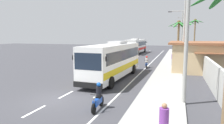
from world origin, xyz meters
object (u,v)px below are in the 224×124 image
Objects in this scene: utility_pole_distant at (183,33)px; utility_pole_far at (181,34)px; coach_bus_foreground at (113,59)px; utility_pole_mid at (184,28)px; palm_third at (178,34)px; pedestrian_midwalk at (164,124)px; utility_pole_nearest at (187,37)px; coach_bus_far_lane at (137,46)px; motorcycle_trailing at (98,99)px; palm_second at (188,31)px; pedestrian_near_kerb at (173,59)px; palm_fourth at (195,29)px; motorcycle_beside_bus at (147,63)px.

utility_pole_far is at bearing -92.19° from utility_pole_distant.
coach_bus_foreground is 36.22m from utility_pole_distant.
utility_pole_mid is 7.81m from palm_third.
utility_pole_distant is (1.37, 47.39, 3.98)m from pedestrian_midwalk.
utility_pole_nearest is 0.86× the size of utility_pole_distant.
coach_bus_far_lane is 6.31× the size of motorcycle_trailing.
coach_bus_foreground is 32.32m from palm_second.
pedestrian_near_kerb is (9.11, -18.98, -0.85)m from coach_bus_far_lane.
palm_fourth is at bearing 45.37° from utility_pole_far.
pedestrian_midwalk is 0.22× the size of palm_second.
coach_bus_far_lane is 12.49m from utility_pole_distant.
palm_third is (6.17, 15.41, 2.72)m from coach_bus_foreground.
motorcycle_beside_bus is 0.25× the size of palm_second.
coach_bus_foreground is 1.30× the size of utility_pole_far.
utility_pole_distant is (5.03, 27.31, 4.37)m from motorcycle_beside_bus.
utility_pole_far is 3.71m from palm_fourth.
motorcycle_beside_bus is (5.76, -21.82, -1.28)m from coach_bus_far_lane.
utility_pole_nearest is at bearing -72.36° from motorcycle_beside_bus.
utility_pole_distant is 11.49m from palm_fourth.
pedestrian_near_kerb is (3.72, 19.61, 0.42)m from motorcycle_trailing.
palm_third is (-2.04, -15.65, -0.78)m from palm_second.
utility_pole_far is at bearing -39.19° from coach_bus_far_lane.
palm_fourth is at bearing 70.67° from palm_third.
coach_bus_far_lane is 12.36m from palm_second.
coach_bus_foreground is 26.02m from palm_fourth.
utility_pole_distant reaches higher than coach_bus_foreground.
pedestrian_midwalk is 47.58m from utility_pole_distant.
motorcycle_trailing is 24.85m from palm_third.
coach_bus_far_lane is 1.41× the size of utility_pole_far.
palm_second reaches higher than pedestrian_near_kerb.
utility_pole_mid is at bearing -85.39° from palm_third.
utility_pole_far is at bearing 71.52° from motorcycle_beside_bus.
motorcycle_beside_bus is 18.18m from palm_fourth.
pedestrian_near_kerb is at bearing 111.13° from utility_pole_mid.
pedestrian_near_kerb is 0.22× the size of utility_pole_nearest.
palm_fourth is (3.03, 8.64, 0.95)m from palm_third.
palm_fourth is at bearing -120.77° from pedestrian_midwalk.
palm_second is (11.78, 1.19, 3.54)m from coach_bus_far_lane.
pedestrian_midwalk is (4.02, -3.31, 0.39)m from motorcycle_trailing.
palm_second is at bearing 86.54° from utility_pole_mid.
motorcycle_beside_bus is 0.26× the size of palm_fourth.
utility_pole_nearest is at bearing -90.69° from utility_pole_distant.
motorcycle_trailing is 5.22m from pedestrian_midwalk.
palm_third reaches higher than pedestrian_midwalk.
coach_bus_foreground is at bearing 110.28° from pedestrian_near_kerb.
pedestrian_near_kerb is at bearing 79.26° from motorcycle_trailing.
coach_bus_foreground is at bearing -105.24° from motorcycle_beside_bus.
palm_second is at bearing 87.70° from utility_pole_nearest.
palm_third is (0.32, 27.44, 3.65)m from pedestrian_midwalk.
motorcycle_trailing is 0.19× the size of utility_pole_mid.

